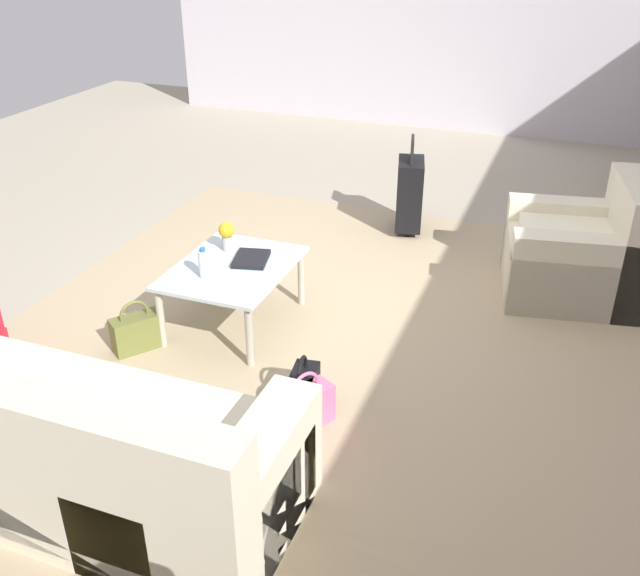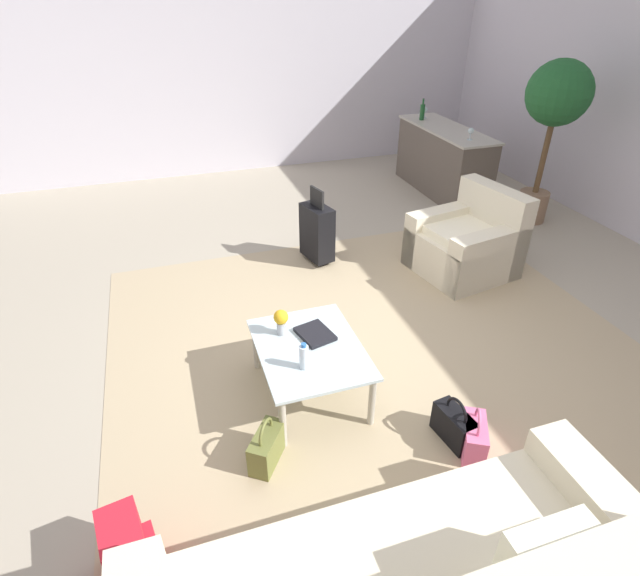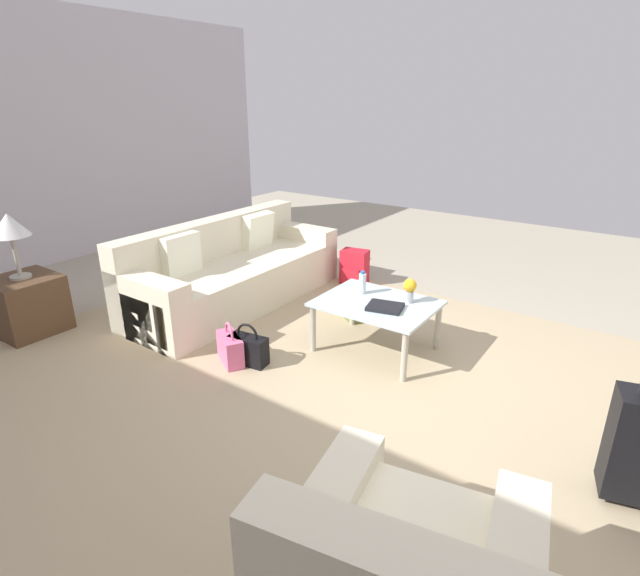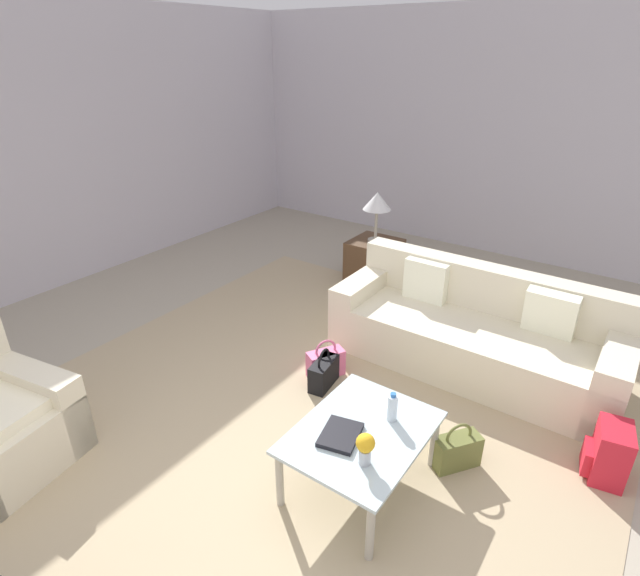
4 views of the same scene
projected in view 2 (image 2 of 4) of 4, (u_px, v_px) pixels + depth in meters
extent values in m
plane|color=#A89E89|center=(352.00, 349.00, 4.28)|extent=(12.00, 12.00, 0.00)
cube|color=silver|center=(234.00, 69.00, 7.55)|extent=(0.12, 8.00, 3.10)
cube|color=tan|center=(405.00, 390.00, 3.84)|extent=(5.20, 4.40, 0.01)
cube|color=beige|center=(593.00, 529.00, 2.55)|extent=(0.90, 0.24, 0.61)
cube|color=white|center=(542.00, 559.00, 2.09)|extent=(0.12, 0.40, 0.40)
cube|color=beige|center=(462.00, 253.00, 5.31)|extent=(1.04, 1.06, 0.44)
cube|color=beige|center=(491.00, 227.00, 5.34)|extent=(0.92, 0.36, 0.89)
cube|color=beige|center=(487.00, 260.00, 5.01)|extent=(0.36, 0.93, 0.60)
cube|color=beige|center=(442.00, 233.00, 5.53)|extent=(0.36, 0.93, 0.60)
cube|color=white|center=(462.00, 232.00, 5.15)|extent=(0.76, 0.76, 0.08)
cube|color=silver|center=(310.00, 348.00, 3.59)|extent=(0.95, 0.74, 0.02)
cylinder|color=#ADA899|center=(331.00, 331.00, 4.14)|extent=(0.05, 0.05, 0.42)
cylinder|color=#ADA899|center=(372.00, 401.00, 3.45)|extent=(0.05, 0.05, 0.42)
cylinder|color=#ADA899|center=(256.00, 346.00, 3.97)|extent=(0.05, 0.05, 0.42)
cylinder|color=#ADA899|center=(283.00, 423.00, 3.28)|extent=(0.05, 0.05, 0.42)
cylinder|color=silver|center=(304.00, 357.00, 3.35)|extent=(0.06, 0.06, 0.18)
cylinder|color=#2D6BBC|center=(304.00, 345.00, 3.30)|extent=(0.04, 0.04, 0.02)
cube|color=black|center=(315.00, 334.00, 3.70)|extent=(0.32, 0.28, 0.03)
cylinder|color=#B2B7BC|center=(281.00, 328.00, 3.70)|extent=(0.07, 0.07, 0.10)
sphere|color=gold|center=(281.00, 317.00, 3.64)|extent=(0.11, 0.11, 0.11)
cube|color=brown|center=(443.00, 161.00, 7.22)|extent=(1.79, 0.57, 0.93)
cube|color=#ADA899|center=(447.00, 129.00, 6.99)|extent=(1.83, 0.61, 0.03)
cylinder|color=silver|center=(424.00, 118.00, 7.48)|extent=(0.07, 0.07, 0.01)
cylinder|color=silver|center=(425.00, 115.00, 7.46)|extent=(0.01, 0.01, 0.08)
sphere|color=silver|center=(425.00, 110.00, 7.42)|extent=(0.08, 0.08, 0.08)
cylinder|color=silver|center=(470.00, 140.00, 6.46)|extent=(0.07, 0.07, 0.01)
cylinder|color=silver|center=(470.00, 136.00, 6.44)|extent=(0.01, 0.01, 0.08)
sphere|color=silver|center=(471.00, 131.00, 6.40)|extent=(0.08, 0.08, 0.08)
cylinder|color=#194C23|center=(422.00, 112.00, 7.33)|extent=(0.07, 0.07, 0.22)
cylinder|color=#194C23|center=(423.00, 101.00, 7.25)|extent=(0.03, 0.03, 0.08)
cube|color=black|center=(317.00, 232.00, 5.44)|extent=(0.44, 0.31, 0.60)
cube|color=black|center=(317.00, 198.00, 5.23)|extent=(0.24, 0.08, 0.20)
cylinder|color=black|center=(311.00, 254.00, 5.71)|extent=(0.03, 0.05, 0.05)
cylinder|color=black|center=(324.00, 264.00, 5.51)|extent=(0.03, 0.05, 0.05)
cube|color=black|center=(454.00, 426.00, 3.38)|extent=(0.34, 0.18, 0.24)
torus|color=black|center=(457.00, 411.00, 3.30)|extent=(0.20, 0.05, 0.20)
cube|color=olive|center=(267.00, 448.00, 3.22)|extent=(0.34, 0.30, 0.24)
torus|color=olive|center=(266.00, 433.00, 3.15)|extent=(0.17, 0.13, 0.20)
cube|color=pink|center=(474.00, 438.00, 3.29)|extent=(0.35, 0.28, 0.24)
torus|color=pink|center=(477.00, 423.00, 3.22)|extent=(0.18, 0.11, 0.20)
cube|color=red|center=(126.00, 550.00, 2.56)|extent=(0.33, 0.25, 0.40)
cube|color=red|center=(152.00, 548.00, 2.65)|extent=(0.22, 0.10, 0.18)
cylinder|color=#84664C|center=(532.00, 206.00, 6.47)|extent=(0.37, 0.37, 0.39)
cylinder|color=brown|center=(544.00, 157.00, 6.14)|extent=(0.07, 0.07, 0.90)
sphere|color=#1E5628|center=(559.00, 93.00, 5.74)|extent=(0.74, 0.74, 0.74)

